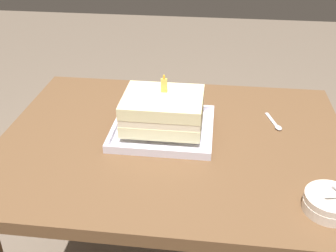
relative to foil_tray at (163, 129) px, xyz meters
name	(u,v)px	position (x,y,z in m)	size (l,w,h in m)	color
dining_table	(173,171)	(0.03, -0.04, -0.13)	(1.02, 0.79, 0.76)	brown
foil_tray	(163,129)	(0.00, 0.00, 0.00)	(0.30, 0.28, 0.02)	silver
birthday_cake	(163,110)	(0.00, 0.00, 0.06)	(0.23, 0.19, 0.15)	beige
bowl_stack	(330,203)	(0.42, -0.30, 0.01)	(0.12, 0.12, 0.09)	silver
serving_spoon_near_tray	(276,125)	(0.34, 0.07, 0.00)	(0.05, 0.11, 0.01)	silver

